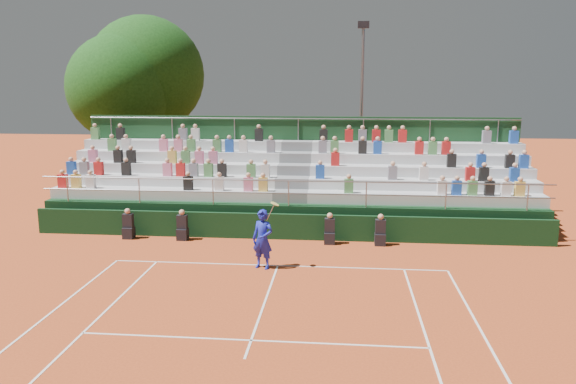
# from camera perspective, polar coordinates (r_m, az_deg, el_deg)

# --- Properties ---
(ground) EXTENTS (90.00, 90.00, 0.00)m
(ground) POSITION_cam_1_polar(r_m,az_deg,el_deg) (18.66, -1.04, -7.50)
(ground) COLOR #B7481E
(ground) RESTS_ON ground
(courtside_wall) EXTENTS (20.00, 0.15, 1.00)m
(courtside_wall) POSITION_cam_1_polar(r_m,az_deg,el_deg) (21.57, -0.08, -3.54)
(courtside_wall) COLOR black
(courtside_wall) RESTS_ON ground
(line_officials) EXTENTS (10.04, 0.40, 1.19)m
(line_officials) POSITION_cam_1_polar(r_m,az_deg,el_deg) (21.30, -3.54, -3.82)
(line_officials) COLOR black
(line_officials) RESTS_ON ground
(grandstand) EXTENTS (20.00, 5.20, 4.40)m
(grandstand) POSITION_cam_1_polar(r_m,az_deg,el_deg) (24.58, 0.64, -0.34)
(grandstand) COLOR black
(grandstand) RESTS_ON ground
(tennis_player) EXTENTS (0.94, 0.68, 2.22)m
(tennis_player) POSITION_cam_1_polar(r_m,az_deg,el_deg) (18.17, -2.59, -4.80)
(tennis_player) COLOR #1721AF
(tennis_player) RESTS_ON ground
(tree_west) EXTENTS (5.97, 5.97, 8.64)m
(tree_west) POSITION_cam_1_polar(r_m,az_deg,el_deg) (33.04, -16.55, 10.09)
(tree_west) COLOR #372114
(tree_west) RESTS_ON ground
(tree_east) EXTENTS (6.68, 6.68, 9.72)m
(tree_east) POSITION_cam_1_polar(r_m,az_deg,el_deg) (34.13, -14.24, 11.46)
(tree_east) COLOR #372114
(tree_east) RESTS_ON ground
(floodlight_mast) EXTENTS (0.60, 0.25, 9.10)m
(floodlight_mast) POSITION_cam_1_polar(r_m,az_deg,el_deg) (30.84, 7.50, 9.67)
(floodlight_mast) COLOR gray
(floodlight_mast) RESTS_ON ground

